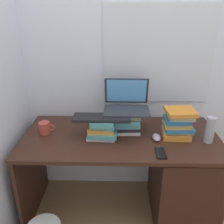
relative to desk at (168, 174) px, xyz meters
The scene contains 12 objects.
ground_plane 0.56m from the desk, behind, with size 6.00×6.00×0.00m, color #9E7A4C.
wall_back 1.06m from the desk, 132.10° to the left, with size 6.00×0.06×2.60m.
desk is the anchor object (origin of this frame).
book_stack_tall 0.56m from the desk, 164.23° to the left, with size 0.24×0.20×0.17m.
book_stack_keyboard_riser 0.67m from the desk, behind, with size 0.23×0.20×0.15m.
book_stack_side 0.45m from the desk, 36.41° to the left, with size 0.24×0.20×0.22m.
laptop 0.68m from the desk, 156.02° to the left, with size 0.35×0.27×0.23m.
keyboard 0.73m from the desk, behind, with size 0.42×0.14×0.02m, color black.
computer_mouse 0.38m from the desk, 168.95° to the right, with size 0.06×0.10×0.04m, color #A5A8AD.
mug 1.06m from the desk, behind, with size 0.12×0.09×0.09m.
water_bottle 0.51m from the desk, 11.14° to the right, with size 0.07×0.07×0.20m, color #999EA5.
cell_phone 0.42m from the desk, 118.76° to the right, with size 0.07×0.14×0.01m, color black.
Camera 1 is at (-0.03, -1.65, 1.67)m, focal length 39.11 mm.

